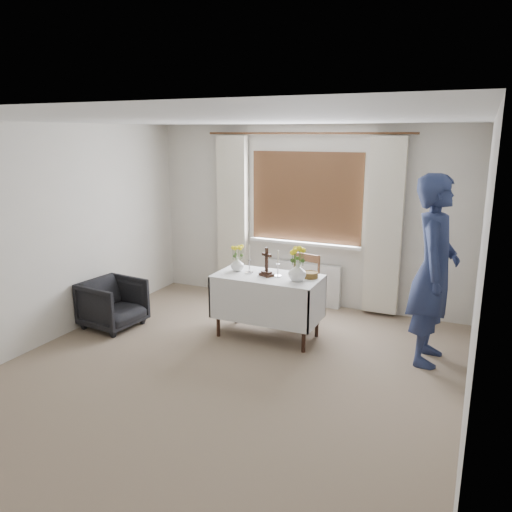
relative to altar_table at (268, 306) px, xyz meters
The scene contains 12 objects.
ground 1.17m from the altar_table, 91.07° to the right, with size 5.00×5.00×0.00m, color gray.
altar_table is the anchor object (origin of this frame).
wooden_chair 0.58m from the altar_table, 70.29° to the left, with size 0.41×0.41×0.90m, color brown, non-canonical shape.
armchair 1.96m from the altar_table, 164.60° to the right, with size 0.65×0.67×0.61m, color black.
person 1.92m from the altar_table, ahead, with size 0.73×0.48×2.00m, color navy.
radiator 1.32m from the altar_table, 90.90° to the left, with size 1.10×0.10×0.60m, color silver.
wooden_cross 0.55m from the altar_table, 117.12° to the right, with size 0.16×0.11×0.34m, color black, non-canonical shape.
candlestick_left 0.60m from the altar_table, behind, with size 0.10×0.10×0.34m, color silver, non-canonical shape.
candlestick_right 0.55m from the altar_table, 10.50° to the left, with size 0.09×0.09×0.31m, color silver, non-canonical shape.
flower_vase_left 0.63m from the altar_table, behind, with size 0.16×0.16×0.17m, color white.
flower_vase_right 0.62m from the altar_table, ahead, with size 0.20×0.20×0.21m, color white.
wicker_basket 0.65m from the altar_table, 14.45° to the left, with size 0.18×0.18×0.07m, color brown.
Camera 1 is at (2.22, -4.05, 2.38)m, focal length 35.00 mm.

